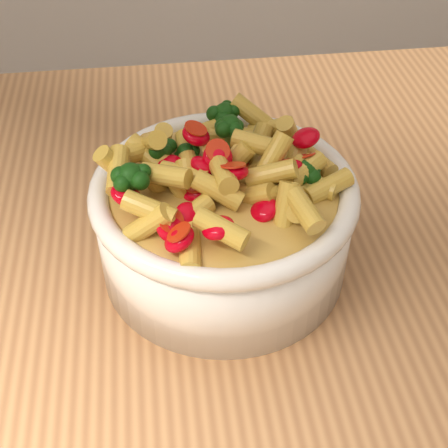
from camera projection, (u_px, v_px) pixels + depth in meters
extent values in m
cube|color=tan|center=(177.00, 276.00, 0.61)|extent=(1.20, 0.80, 0.04)
cylinder|color=white|center=(224.00, 228.00, 0.56)|extent=(0.22, 0.22, 0.09)
ellipsoid|color=white|center=(224.00, 250.00, 0.58)|extent=(0.21, 0.21, 0.03)
torus|color=white|center=(224.00, 189.00, 0.53)|extent=(0.23, 0.23, 0.02)
ellipsoid|color=gold|center=(224.00, 189.00, 0.53)|extent=(0.20, 0.20, 0.02)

